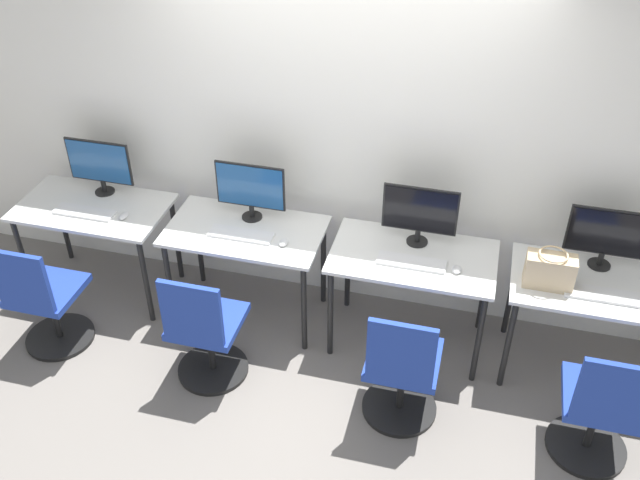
% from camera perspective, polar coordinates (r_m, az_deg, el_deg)
% --- Properties ---
extents(ground_plane, '(20.00, 20.00, 0.00)m').
position_cam_1_polar(ground_plane, '(5.06, -0.37, -9.16)').
color(ground_plane, slate).
extents(wall_back, '(12.00, 0.05, 2.80)m').
position_cam_1_polar(wall_back, '(4.83, 1.91, 9.00)').
color(wall_back, silver).
rests_on(wall_back, ground_plane).
extents(desk_far_left, '(1.09, 0.63, 0.76)m').
position_cam_1_polar(desk_far_left, '(5.48, -17.60, 1.80)').
color(desk_far_left, silver).
rests_on(desk_far_left, ground_plane).
extents(monitor_far_left, '(0.50, 0.14, 0.43)m').
position_cam_1_polar(monitor_far_left, '(5.45, -17.24, 5.81)').
color(monitor_far_left, black).
rests_on(monitor_far_left, desk_far_left).
extents(keyboard_far_left, '(0.45, 0.14, 0.02)m').
position_cam_1_polar(keyboard_far_left, '(5.35, -18.32, 2.12)').
color(keyboard_far_left, silver).
rests_on(keyboard_far_left, desk_far_left).
extents(mouse_far_left, '(0.06, 0.09, 0.03)m').
position_cam_1_polar(mouse_far_left, '(5.22, -15.43, 1.88)').
color(mouse_far_left, silver).
rests_on(mouse_far_left, desk_far_left).
extents(office_chair_far_left, '(0.48, 0.48, 0.91)m').
position_cam_1_polar(office_chair_far_left, '(5.24, -21.14, -4.74)').
color(office_chair_far_left, black).
rests_on(office_chair_far_left, ground_plane).
extents(desk_left, '(1.09, 0.63, 0.76)m').
position_cam_1_polar(desk_left, '(5.00, -5.96, -0.03)').
color(desk_left, silver).
rests_on(desk_left, ground_plane).
extents(monitor_left, '(0.50, 0.14, 0.43)m').
position_cam_1_polar(monitor_left, '(4.94, -5.60, 4.11)').
color(monitor_left, black).
rests_on(monitor_left, desk_left).
extents(keyboard_left, '(0.45, 0.14, 0.02)m').
position_cam_1_polar(keyboard_left, '(4.89, -6.34, 0.43)').
color(keyboard_left, silver).
rests_on(keyboard_left, desk_left).
extents(mouse_left, '(0.06, 0.09, 0.03)m').
position_cam_1_polar(mouse_left, '(4.78, -2.94, -0.20)').
color(mouse_left, silver).
rests_on(mouse_left, desk_left).
extents(office_chair_left, '(0.48, 0.48, 0.91)m').
position_cam_1_polar(office_chair_left, '(4.72, -9.16, -7.49)').
color(office_chair_left, black).
rests_on(office_chair_left, ground_plane).
extents(desk_right, '(1.09, 0.63, 0.76)m').
position_cam_1_polar(desk_right, '(4.78, 7.40, -2.12)').
color(desk_right, silver).
rests_on(desk_right, ground_plane).
extents(monitor_right, '(0.50, 0.14, 0.43)m').
position_cam_1_polar(monitor_right, '(4.71, 7.99, 2.18)').
color(monitor_right, black).
rests_on(monitor_right, desk_right).
extents(keyboard_right, '(0.45, 0.14, 0.02)m').
position_cam_1_polar(keyboard_right, '(4.65, 7.33, -1.79)').
color(keyboard_right, silver).
rests_on(keyboard_right, desk_right).
extents(mouse_right, '(0.06, 0.09, 0.03)m').
position_cam_1_polar(mouse_right, '(4.62, 10.89, -2.33)').
color(mouse_right, silver).
rests_on(mouse_right, desk_right).
extents(office_chair_right, '(0.48, 0.48, 0.91)m').
position_cam_1_polar(office_chair_right, '(4.44, 6.54, -10.57)').
color(office_chair_right, black).
rests_on(office_chair_right, ground_plane).
extents(desk_far_right, '(1.09, 0.63, 0.76)m').
position_cam_1_polar(desk_far_right, '(4.84, 21.28, -4.16)').
color(desk_far_right, silver).
rests_on(desk_far_right, ground_plane).
extents(monitor_far_right, '(0.50, 0.14, 0.43)m').
position_cam_1_polar(monitor_far_right, '(4.81, 22.00, 0.36)').
color(monitor_far_right, black).
rests_on(monitor_far_right, desk_far_right).
extents(keyboard_far_right, '(0.45, 0.14, 0.02)m').
position_cam_1_polar(keyboard_far_right, '(4.68, 21.62, -4.10)').
color(keyboard_far_right, silver).
rests_on(keyboard_far_right, desk_far_right).
extents(office_chair_far_right, '(0.48, 0.48, 0.91)m').
position_cam_1_polar(office_chair_far_right, '(4.51, 21.46, -12.75)').
color(office_chair_far_right, black).
rests_on(office_chair_far_right, ground_plane).
extents(handbag, '(0.30, 0.18, 0.25)m').
position_cam_1_polar(handbag, '(4.59, 17.91, -2.34)').
color(handbag, tan).
rests_on(handbag, desk_far_right).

